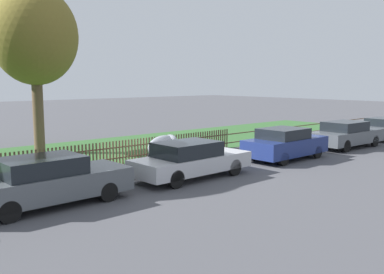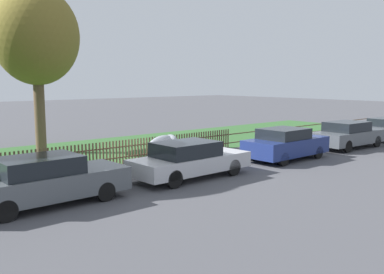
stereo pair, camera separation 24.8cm
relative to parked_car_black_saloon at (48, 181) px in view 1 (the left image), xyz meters
name	(u,v)px [view 1 (the left image)]	position (x,y,z in m)	size (l,w,h in m)	color
ground_plane	(166,174)	(4.93, 1.11, -0.70)	(120.00, 120.00, 0.00)	#4C4C51
kerb_stone	(164,172)	(4.93, 1.21, -0.64)	(41.77, 0.20, 0.12)	#9E998E
grass_strip	(85,152)	(4.93, 7.49, -0.69)	(41.77, 7.54, 0.01)	#33602D
park_fence	(127,152)	(4.93, 3.73, -0.20)	(41.77, 0.05, 1.00)	brown
parked_car_black_saloon	(48,181)	(0.00, 0.00, 0.00)	(4.50, 1.83, 1.38)	#51565B
parked_car_navy_estate	(191,159)	(5.16, -0.04, -0.03)	(4.53, 1.83, 1.31)	#BCBCC1
parked_car_red_compact	(285,144)	(10.63, -0.03, 0.01)	(4.09, 1.85, 1.39)	navy
parked_car_white_van	(346,134)	(15.71, -0.07, 0.00)	(4.44, 1.85, 1.36)	#51565B
covered_motorcycle	(165,146)	(6.25, 2.90, -0.01)	(1.77, 0.72, 1.16)	black
tree_mid_park	(35,37)	(3.16, 8.61, 4.72)	(3.93, 3.93, 7.73)	brown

